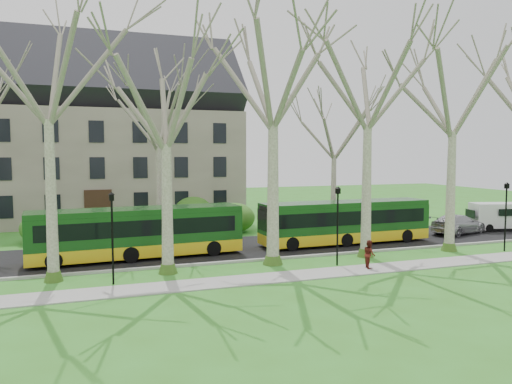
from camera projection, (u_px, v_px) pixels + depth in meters
ground at (228, 270)px, 26.68m from camera, size 120.00×120.00×0.00m
sidewalk at (243, 280)px, 24.32m from camera, size 70.00×2.00×0.06m
road at (204, 250)px, 31.84m from camera, size 80.00×8.00×0.06m
curb at (221, 263)px, 28.08m from camera, size 80.00×0.25×0.14m
building at (94, 133)px, 46.60m from camera, size 26.50×12.20×16.00m
tree_row_verge at (226, 139)px, 26.41m from camera, size 49.00×7.00×14.00m
tree_row_far at (168, 156)px, 36.10m from camera, size 33.00×7.00×12.00m
lamp_row at (234, 225)px, 25.54m from camera, size 36.22×0.22×4.30m
hedges at (119, 221)px, 38.20m from camera, size 30.60×8.60×2.00m
bus_lead at (138, 232)px, 29.29m from camera, size 12.34×3.28×3.05m
bus_follow at (346, 222)px, 34.06m from camera, size 12.02×2.77×2.99m
sedan at (458, 224)px, 38.24m from camera, size 5.50×3.43×1.49m
van_a at (503, 217)px, 39.89m from camera, size 5.32×3.14×2.19m
pedestrian_b at (369, 254)px, 26.82m from camera, size 0.73×0.85×1.51m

